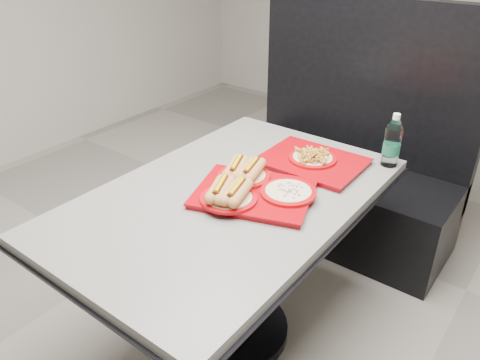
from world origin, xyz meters
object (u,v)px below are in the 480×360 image
Objects in this scene: booth_bench at (346,170)px; water_bottle at (392,143)px; tray_near at (250,188)px; tray_far at (312,159)px; diner_table at (230,228)px.

booth_bench reaches higher than water_bottle.
booth_bench is at bearing 93.82° from tray_near.
booth_bench is 0.79m from tray_far.
tray_near is 1.22× the size of tray_far.
diner_table is at bearing -122.89° from water_bottle.
water_bottle is (0.40, -0.48, 0.45)m from booth_bench.
booth_bench is (0.00, 1.09, -0.18)m from diner_table.
diner_table is 0.22m from tray_near.
water_bottle is at bearing -50.20° from booth_bench.
booth_bench is at bearing 129.80° from water_bottle.
tray_near is 0.39m from tray_far.
diner_table is 0.78m from water_bottle.
diner_table is at bearing -90.00° from booth_bench.
booth_bench is 2.56× the size of tray_near.
tray_far is 1.83× the size of water_bottle.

